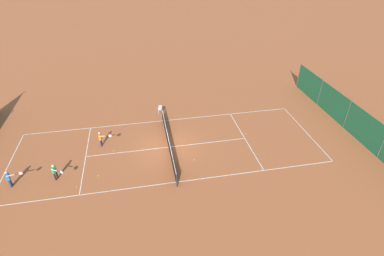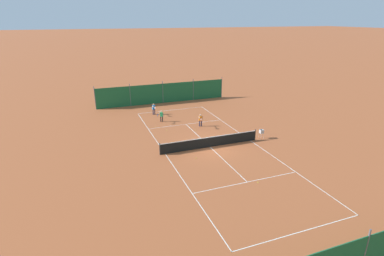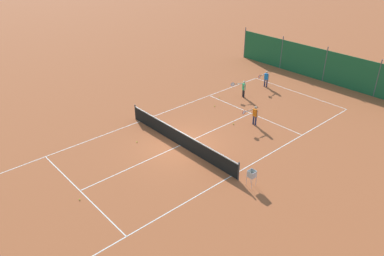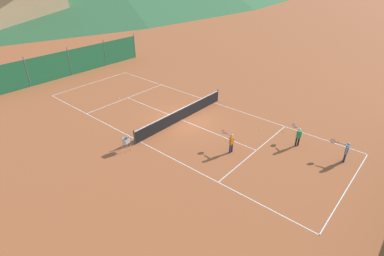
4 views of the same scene
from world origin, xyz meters
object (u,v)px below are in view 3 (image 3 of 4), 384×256
Objects in this scene: player_far_service at (243,88)px; tennis_ball_by_net_left at (219,97)px; player_near_service at (255,114)px; ball_hopper at (252,175)px; tennis_ball_far_corner at (233,124)px; player_near_baseline at (266,78)px; tennis_ball_by_net_right at (215,106)px; tennis_net at (180,138)px; tennis_ball_near_corner at (137,142)px; tennis_ball_mid_court at (80,199)px.

tennis_ball_by_net_left is at bearing 52.57° from player_far_service.
ball_hopper is at bearing 128.58° from player_near_service.
player_far_service is 19.42× the size of tennis_ball_far_corner.
player_near_baseline is at bearing -102.50° from tennis_ball_by_net_left.
tennis_ball_by_net_right is 1.60m from tennis_ball_by_net_left.
player_near_service is 4.80m from tennis_ball_by_net_left.
tennis_net is 5.87m from tennis_ball_by_net_right.
player_near_service is (-3.58, 5.70, -0.00)m from player_near_baseline.
tennis_net is at bearing -139.64° from tennis_ball_near_corner.
tennis_net reaches higher than tennis_ball_by_net_right.
player_near_baseline is at bearing -54.70° from ball_hopper.
tennis_ball_mid_court is 5.69m from tennis_ball_near_corner.
tennis_ball_by_net_right is at bearing 89.14° from player_near_baseline.
tennis_ball_by_net_left is 1.00× the size of tennis_ball_near_corner.
tennis_ball_far_corner is (-2.54, 3.78, -0.71)m from player_far_service.
tennis_net is at bearing 1.14° from ball_hopper.
tennis_ball_near_corner is at bearing 93.76° from tennis_ball_by_net_right.
player_near_service is at bearing -51.42° from ball_hopper.
tennis_ball_far_corner is at bearing -39.94° from ball_hopper.
tennis_ball_near_corner is at bearing -62.54° from tennis_ball_mid_court.
tennis_ball_by_net_left is at bearing 77.50° from player_near_baseline.
tennis_ball_by_net_right and tennis_ball_mid_court have the same top height.
ball_hopper is at bearing 125.30° from player_near_baseline.
player_far_service is 1.44× the size of ball_hopper.
player_far_service reaches higher than tennis_ball_near_corner.
player_near_baseline is at bearing -80.36° from tennis_ball_mid_court.
tennis_net is 11.19m from player_near_baseline.
tennis_net is 139.09× the size of tennis_ball_mid_court.
ball_hopper is at bearing 133.41° from player_far_service.
tennis_net is at bearing 114.76° from tennis_ball_by_net_right.
tennis_ball_mid_court is (-3.95, 13.40, 0.00)m from tennis_ball_by_net_left.
tennis_ball_by_net_left is 1.00× the size of tennis_ball_mid_court.
tennis_ball_by_net_right is 1.00× the size of tennis_ball_mid_court.
player_near_service reaches higher than ball_hopper.
ball_hopper is (-8.61, 6.56, 0.62)m from tennis_ball_by_net_left.
tennis_ball_far_corner is 11.03m from tennis_ball_mid_court.
player_near_service is at bearing -114.82° from tennis_ball_near_corner.
player_far_service is 0.98× the size of player_near_service.
tennis_ball_far_corner is 4.33m from tennis_ball_by_net_left.
tennis_ball_near_corner is (-1.32, 8.35, 0.00)m from tennis_ball_by_net_left.
player_far_service is at bearing -74.53° from tennis_net.
tennis_ball_mid_court is at bearing 95.39° from tennis_net.
player_near_baseline is 19.95× the size of tennis_ball_by_net_left.
tennis_ball_far_corner is at bearing 111.92° from player_near_baseline.
ball_hopper is (-7.75, 5.21, 0.62)m from tennis_ball_by_net_right.
tennis_net is at bearing -84.61° from tennis_ball_mid_court.
tennis_ball_far_corner is (-2.67, 6.65, -0.73)m from player_near_baseline.
tennis_ball_by_net_right is (2.45, -5.31, -0.47)m from tennis_net.
tennis_ball_by_net_left is at bearing -81.00° from tennis_ball_near_corner.
ball_hopper is (-5.30, -0.11, 0.15)m from tennis_net.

